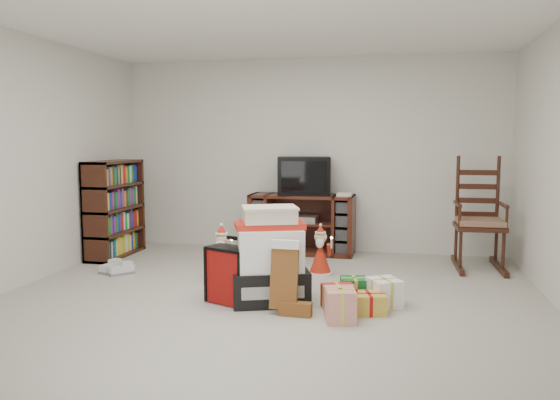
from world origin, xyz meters
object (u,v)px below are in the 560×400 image
object	(u,v)px
tv_stand	(302,224)
rocking_chair	(479,228)
teddy_bear	(277,288)
sneaker_pair	(116,269)
crt_television	(304,176)
bookshelf	(115,210)
gift_pile	(270,261)
mrs_claus_figurine	(222,260)
santa_figurine	(320,256)
red_suitcase	(230,275)
gift_cluster	(355,296)

from	to	relation	value
tv_stand	rocking_chair	bearing A→B (deg)	-8.11
tv_stand	teddy_bear	world-z (taller)	tv_stand
sneaker_pair	crt_television	bearing A→B (deg)	64.53
bookshelf	crt_television	bearing A→B (deg)	16.33
bookshelf	gift_pile	bearing A→B (deg)	-32.92
rocking_chair	mrs_claus_figurine	bearing A→B (deg)	-156.19
tv_stand	crt_television	size ratio (longest dim) A/B	1.84
gift_pile	santa_figurine	world-z (taller)	gift_pile
tv_stand	red_suitcase	size ratio (longest dim) A/B	2.25
gift_pile	santa_figurine	bearing A→B (deg)	54.30
bookshelf	mrs_claus_figurine	xyz separation A→B (m)	(1.70, -0.93, -0.35)
red_suitcase	sneaker_pair	distance (m)	1.75
gift_pile	sneaker_pair	distance (m)	2.02
sneaker_pair	gift_cluster	xyz separation A→B (m)	(2.64, -0.73, 0.07)
bookshelf	teddy_bear	distance (m)	2.91
gift_pile	sneaker_pair	bearing A→B (deg)	140.21
tv_stand	bookshelf	xyz separation A→B (m)	(-2.26, -0.65, 0.20)
red_suitcase	gift_pile	bearing A→B (deg)	42.14
tv_stand	gift_cluster	bearing A→B (deg)	-67.87
tv_stand	crt_television	bearing A→B (deg)	42.85
gift_pile	santa_figurine	size ratio (longest dim) A/B	1.55
santa_figurine	bookshelf	bearing A→B (deg)	170.67
gift_pile	red_suitcase	size ratio (longest dim) A/B	1.42
red_suitcase	teddy_bear	size ratio (longest dim) A/B	1.80
santa_figurine	crt_television	distance (m)	1.40
crt_television	mrs_claus_figurine	bearing A→B (deg)	-119.79
tv_stand	red_suitcase	bearing A→B (deg)	-94.96
red_suitcase	teddy_bear	xyz separation A→B (m)	(0.41, 0.07, -0.11)
santa_figurine	gift_cluster	bearing A→B (deg)	-68.11
teddy_bear	gift_pile	bearing A→B (deg)	151.67
rocking_chair	sneaker_pair	xyz separation A→B (m)	(-3.89, -1.14, -0.40)
bookshelf	teddy_bear	bearing A→B (deg)	-32.78
tv_stand	sneaker_pair	size ratio (longest dim) A/B	3.37
teddy_bear	red_suitcase	bearing A→B (deg)	-169.96
red_suitcase	teddy_bear	bearing A→B (deg)	33.18
tv_stand	mrs_claus_figurine	size ratio (longest dim) A/B	2.27
gift_pile	red_suitcase	world-z (taller)	gift_pile
mrs_claus_figurine	red_suitcase	bearing A→B (deg)	-66.40
sneaker_pair	mrs_claus_figurine	bearing A→B (deg)	20.64
santa_figurine	gift_pile	bearing A→B (deg)	-105.73
sneaker_pair	gift_cluster	bearing A→B (deg)	9.36
rocking_chair	teddy_bear	xyz separation A→B (m)	(-1.93, -1.86, -0.30)
teddy_bear	santa_figurine	size ratio (longest dim) A/B	0.61
mrs_claus_figurine	gift_cluster	distance (m)	1.54
gift_pile	rocking_chair	bearing A→B (deg)	22.16
crt_television	santa_figurine	bearing A→B (deg)	-81.33
gift_cluster	santa_figurine	bearing A→B (deg)	111.89
rocking_chair	teddy_bear	world-z (taller)	rocking_chair
gift_pile	teddy_bear	bearing A→B (deg)	-48.30
tv_stand	gift_pile	size ratio (longest dim) A/B	1.59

